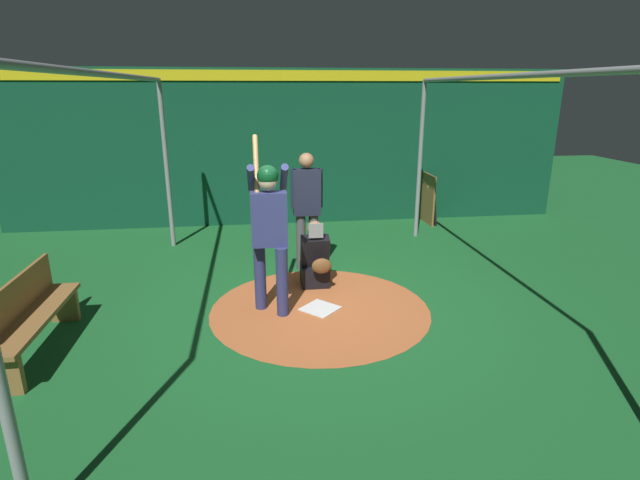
{
  "coord_description": "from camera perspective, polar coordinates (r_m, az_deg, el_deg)",
  "views": [
    {
      "loc": [
        5.78,
        -0.78,
        2.76
      ],
      "look_at": [
        0.0,
        0.0,
        0.95
      ],
      "focal_mm": 27.41,
      "sensor_mm": 36.0,
      "label": 1
    }
  ],
  "objects": [
    {
      "name": "home_plate",
      "position": [
        6.45,
        -0.0,
        -7.99
      ],
      "size": [
        0.59,
        0.59,
        0.01
      ],
      "primitive_type": "cube",
      "rotation": [
        0.0,
        0.0,
        0.79
      ],
      "color": "white",
      "rests_on": "dirt_circle"
    },
    {
      "name": "bench",
      "position": [
        6.12,
        -30.84,
        -7.54
      ],
      "size": [
        1.79,
        0.36,
        0.85
      ],
      "color": "olive",
      "rests_on": "ground"
    },
    {
      "name": "batter",
      "position": [
        6.03,
        -5.98,
        1.86
      ],
      "size": [
        0.68,
        0.49,
        2.22
      ],
      "color": "navy",
      "rests_on": "ground"
    },
    {
      "name": "catcher",
      "position": [
        7.05,
        -0.56,
        -2.41
      ],
      "size": [
        0.58,
        0.4,
        0.98
      ],
      "color": "black",
      "rests_on": "ground"
    },
    {
      "name": "back_wall",
      "position": [
        10.33,
        -3.36,
        10.72
      ],
      "size": [
        0.22,
        11.69,
        3.16
      ],
      "color": "#0F472D",
      "rests_on": "ground"
    },
    {
      "name": "bat_rack",
      "position": [
        10.88,
        12.18,
        4.79
      ],
      "size": [
        1.18,
        0.2,
        1.05
      ],
      "color": "olive",
      "rests_on": "ground"
    },
    {
      "name": "cage_frame",
      "position": [
        5.87,
        -0.0,
        10.81
      ],
      "size": [
        6.22,
        4.7,
        2.94
      ],
      "color": "gray",
      "rests_on": "ground"
    },
    {
      "name": "umpire",
      "position": [
        7.55,
        -1.54,
        4.12
      ],
      "size": [
        0.23,
        0.49,
        1.84
      ],
      "color": "#4C4C51",
      "rests_on": "ground"
    },
    {
      "name": "dirt_circle",
      "position": [
        6.45,
        -0.0,
        -8.06
      ],
      "size": [
        2.86,
        2.86,
        0.01
      ],
      "primitive_type": "cylinder",
      "color": "#B76033",
      "rests_on": "ground"
    },
    {
      "name": "ground_plane",
      "position": [
        6.45,
        -0.0,
        -8.09
      ],
      "size": [
        27.69,
        27.69,
        0.0
      ],
      "primitive_type": "plane",
      "color": "#195B28"
    }
  ]
}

